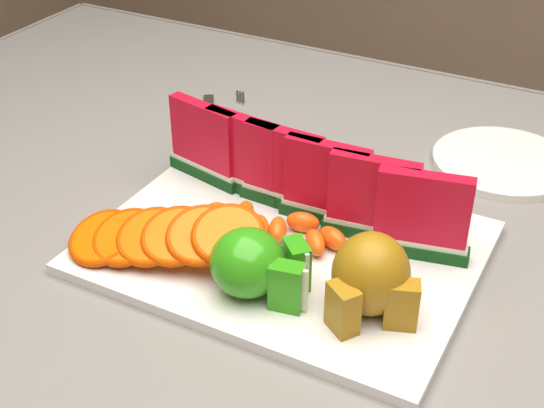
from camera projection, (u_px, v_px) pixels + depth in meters
table at (316, 313)px, 0.89m from camera, size 1.40×0.90×0.75m
tablecloth at (318, 271)px, 0.86m from camera, size 1.53×1.03×0.20m
platter at (285, 247)px, 0.81m from camera, size 0.40×0.30×0.01m
apple_cluster at (255, 265)px, 0.73m from camera, size 0.11×0.09×0.07m
pear_cluster at (371, 278)px, 0.70m from camera, size 0.10×0.10×0.08m
side_plate at (503, 162)px, 0.97m from camera, size 0.23×0.23×0.01m
fork at (212, 119)px, 1.08m from camera, size 0.10×0.18×0.00m
watermelon_row at (304, 178)px, 0.83m from camera, size 0.39×0.07×0.10m
orange_fan_front at (164, 236)px, 0.77m from camera, size 0.22×0.13×0.06m
orange_fan_back at (325, 171)px, 0.90m from camera, size 0.28×0.09×0.04m
tangerine_segments at (279, 226)px, 0.82m from camera, size 0.17×0.07×0.02m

